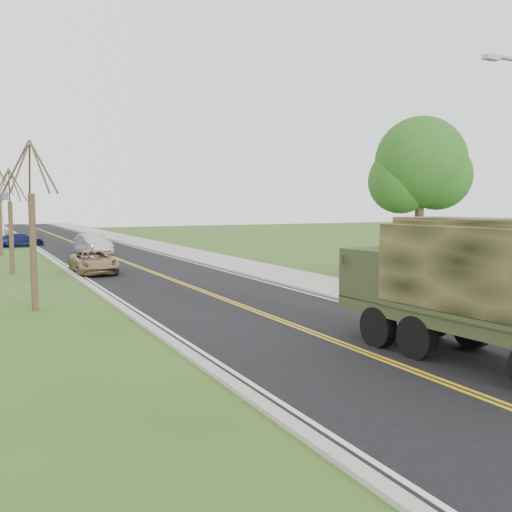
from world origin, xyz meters
TOP-DOWN VIEW (x-y plane):
  - ground at (0.00, 0.00)m, footprint 160.00×160.00m
  - road at (0.00, 40.00)m, footprint 8.00×120.00m
  - curb_right at (4.15, 40.00)m, footprint 0.30×120.00m
  - sidewalk_right at (5.90, 40.00)m, footprint 3.20×120.00m
  - curb_left at (-4.15, 40.00)m, footprint 0.30×120.00m
  - leafy_tree at (11.00, 10.01)m, footprint 4.83×4.50m
  - bare_tree_a at (-7.00, 10.00)m, footprint 1.93×2.26m
  - bare_tree_b at (-7.00, 22.00)m, footprint 1.83×2.14m
  - bare_tree_c at (-7.00, 34.00)m, footprint 2.04×2.39m
  - military_truck at (1.92, -1.83)m, footprint 2.95×7.18m
  - suv_champagne at (-3.00, 20.15)m, footprint 2.14×4.58m
  - sedan_silver at (-0.80, 31.77)m, footprint 2.13×4.85m
  - pickup_navy at (10.84, 6.37)m, footprint 5.34×3.22m
  - lot_car_navy at (-5.00, 42.97)m, footprint 4.30×2.57m

SIDE VIEW (x-z plane):
  - ground at x=0.00m, z-range 0.00..0.00m
  - road at x=0.00m, z-range 0.00..0.01m
  - sidewalk_right at x=5.90m, z-range 0.00..0.10m
  - curb_left at x=-4.15m, z-range 0.00..0.10m
  - curb_right at x=4.15m, z-range 0.00..0.12m
  - lot_car_navy at x=-5.00m, z-range 0.00..1.17m
  - suv_champagne at x=-3.00m, z-range 0.00..1.27m
  - pickup_navy at x=10.84m, z-range 0.00..1.45m
  - sedan_silver at x=-0.80m, z-range 0.00..1.55m
  - military_truck at x=1.92m, z-range 0.25..3.75m
  - bare_tree_b at x=-7.00m, z-range -0.39..5.34m
  - bare_tree_a at x=-7.00m, z-range -0.41..5.66m
  - bare_tree_c at x=-7.00m, z-range -0.44..5.99m
  - leafy_tree at x=11.00m, z-range 1.44..9.54m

